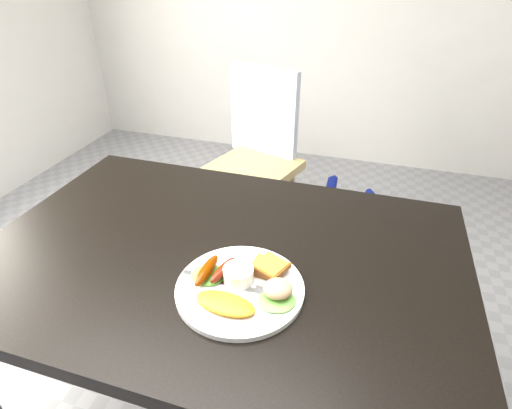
# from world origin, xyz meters

# --- Properties ---
(dining_table) EXTENTS (1.20, 0.80, 0.04)m
(dining_table) POSITION_xyz_m (0.00, 0.00, 0.73)
(dining_table) COLOR black
(dining_table) RESTS_ON ground
(dining_chair) EXTENTS (0.50, 0.50, 0.05)m
(dining_chair) POSITION_xyz_m (-0.23, 1.01, 0.45)
(dining_chair) COLOR tan
(dining_chair) RESTS_ON ground
(person) EXTENTS (0.55, 0.45, 1.30)m
(person) POSITION_xyz_m (0.03, 0.80, 0.65)
(person) COLOR navy
(person) RESTS_ON ground
(plate) EXTENTS (0.28, 0.28, 0.01)m
(plate) POSITION_xyz_m (0.09, -0.12, 0.76)
(plate) COLOR white
(plate) RESTS_ON dining_table
(lettuce_left) EXTENTS (0.10, 0.09, 0.01)m
(lettuce_left) POSITION_xyz_m (0.01, -0.11, 0.77)
(lettuce_left) COLOR #338B2A
(lettuce_left) RESTS_ON plate
(lettuce_right) EXTENTS (0.10, 0.09, 0.01)m
(lettuce_right) POSITION_xyz_m (0.18, -0.14, 0.77)
(lettuce_right) COLOR #549036
(lettuce_right) RESTS_ON plate
(omelette) EXTENTS (0.14, 0.07, 0.02)m
(omelette) POSITION_xyz_m (0.08, -0.18, 0.77)
(omelette) COLOR gold
(omelette) RESTS_ON plate
(sausage_a) EXTENTS (0.03, 0.11, 0.03)m
(sausage_a) POSITION_xyz_m (0.01, -0.11, 0.78)
(sausage_a) COLOR #713200
(sausage_a) RESTS_ON lettuce_left
(sausage_b) EXTENTS (0.04, 0.10, 0.02)m
(sausage_b) POSITION_xyz_m (0.05, -0.10, 0.78)
(sausage_b) COLOR #5F0F04
(sausage_b) RESTS_ON lettuce_left
(ramekin) EXTENTS (0.08, 0.08, 0.04)m
(ramekin) POSITION_xyz_m (0.08, -0.10, 0.78)
(ramekin) COLOR white
(ramekin) RESTS_ON plate
(toast_a) EXTENTS (0.07, 0.07, 0.01)m
(toast_a) POSITION_xyz_m (0.13, -0.05, 0.77)
(toast_a) COLOR brown
(toast_a) RESTS_ON plate
(toast_b) EXTENTS (0.09, 0.09, 0.01)m
(toast_b) POSITION_xyz_m (0.15, -0.06, 0.78)
(toast_b) COLOR brown
(toast_b) RESTS_ON toast_a
(potato_salad) EXTENTS (0.08, 0.08, 0.03)m
(potato_salad) POSITION_xyz_m (0.18, -0.12, 0.79)
(potato_salad) COLOR beige
(potato_salad) RESTS_ON lettuce_right
(fork) EXTENTS (0.17, 0.03, 0.00)m
(fork) POSITION_xyz_m (0.04, -0.12, 0.76)
(fork) COLOR #ADAFB7
(fork) RESTS_ON plate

